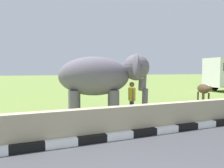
{
  "coord_description": "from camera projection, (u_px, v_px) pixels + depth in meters",
  "views": [
    {
      "loc": [
        -1.93,
        -2.04,
        2.15
      ],
      "look_at": [
        1.81,
        6.53,
        1.6
      ],
      "focal_mm": 35.39,
      "sensor_mm": 36.0,
      "label": 1
    }
  ],
  "objects": [
    {
      "name": "cow_near",
      "position": [
        204.0,
        89.0,
        15.47
      ],
      "size": [
        1.1,
        1.91,
        1.23
      ],
      "color": "#473323",
      "rests_on": "ground_plane"
    },
    {
      "name": "striped_curb",
      "position": [
        77.0,
        141.0,
        6.37
      ],
      "size": [
        16.2,
        0.2,
        0.24
      ],
      "color": "white",
      "rests_on": "ground_plane"
    },
    {
      "name": "barrier_parapet",
      "position": [
        142.0,
        119.0,
        7.56
      ],
      "size": [
        28.0,
        0.36,
        1.0
      ],
      "primitive_type": "cube",
      "color": "tan",
      "rests_on": "ground_plane"
    },
    {
      "name": "person_handler",
      "position": [
        132.0,
        98.0,
        9.97
      ],
      "size": [
        0.33,
        0.63,
        1.66
      ],
      "color": "navy",
      "rests_on": "ground_plane"
    },
    {
      "name": "elephant",
      "position": [
        102.0,
        77.0,
        9.68
      ],
      "size": [
        4.07,
        3.04,
        2.89
      ],
      "color": "slate",
      "rests_on": "ground_plane"
    }
  ]
}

